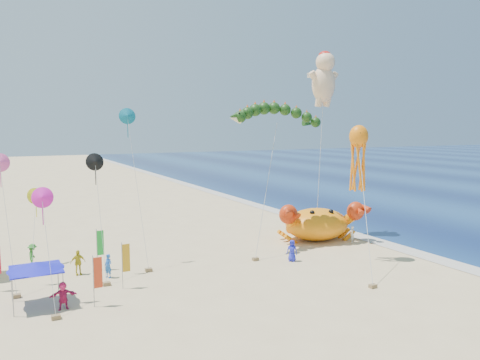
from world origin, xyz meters
The scene contains 10 objects.
ground centered at (0.00, 0.00, 0.00)m, with size 320.00×320.00×0.00m, color #D1B784.
foam_strip centered at (12.00, 0.00, 0.01)m, with size 320.00×320.00×0.00m, color silver.
crab_inflatable centered at (7.36, 3.73, 1.67)m, with size 8.64×6.58×3.79m.
dragon_kite centered at (2.35, 3.49, 11.70)m, with size 9.46×4.50×12.75m.
cherub_kite centered at (9.21, 5.60, 15.72)m, with size 2.88×2.26×18.27m.
octopus_kite centered at (6.06, -3.17, 8.76)m, with size 4.70×6.82×11.03m.
canopy_blue centered at (-18.02, -1.85, 2.44)m, with size 3.27×3.27×2.71m.
feather_flags centered at (-15.15, 0.12, 2.01)m, with size 8.31×7.50×3.20m.
beachgoers centered at (-12.04, 1.71, 0.89)m, with size 28.20×10.90×1.88m.
small_kites centered at (-15.60, 3.04, 7.30)m, with size 10.49×12.87×12.41m.
Camera 1 is at (-19.73, -32.14, 10.84)m, focal length 35.00 mm.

